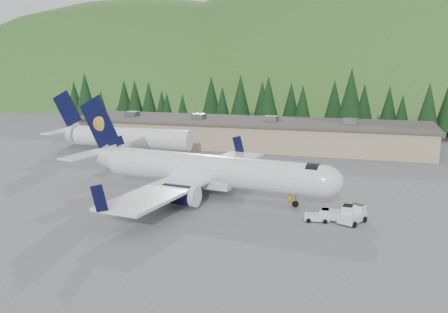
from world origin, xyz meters
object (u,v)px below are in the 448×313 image
second_airliner (117,136)px  baggage_tug_c (354,215)px  airliner (202,170)px  baggage_tug_a (319,216)px  baggage_tug_b (340,214)px  ramp_worker (290,197)px  terminal_building (246,133)px

second_airliner → baggage_tug_c: size_ratio=7.27×
airliner → baggage_tug_a: (15.26, -6.19, -2.64)m
airliner → baggage_tug_b: airliner is taller
second_airliner → ramp_worker: second_airliner is taller
baggage_tug_a → baggage_tug_c: (3.51, 0.72, 0.19)m
airliner → terminal_building: size_ratio=0.52×
second_airliner → baggage_tug_b: 49.52m
second_airliner → ramp_worker: (35.07, -22.62, -2.39)m
baggage_tug_b → baggage_tug_c: bearing=8.0°
airliner → baggage_tug_b: bearing=-9.6°
baggage_tug_a → terminal_building: (-19.20, 44.04, 2.00)m
baggage_tug_b → airliner: bearing=168.4°
baggage_tug_a → airliner: bearing=150.6°
baggage_tug_b → second_airliner: bearing=152.5°
baggage_tug_b → ramp_worker: 7.75m
airliner → second_airliner: 32.35m
second_airliner → baggage_tug_a: (39.12, -28.04, -2.70)m
second_airliner → airliner: bearing=-42.5°
baggage_tug_c → terminal_building: bearing=53.1°
airliner → second_airliner: size_ratio=1.34×
baggage_tug_b → terminal_building: terminal_building is taller
baggage_tug_a → terminal_building: 48.09m
second_airliner → ramp_worker: size_ratio=14.76×
ramp_worker → baggage_tug_b: bearing=126.6°
baggage_tug_b → baggage_tug_c: (1.43, 0.05, -0.01)m
airliner → baggage_tug_c: size_ratio=9.75×
airliner → terminal_building: 38.06m
baggage_tug_c → baggage_tug_a: bearing=127.0°
airliner → ramp_worker: size_ratio=19.78×
airliner → baggage_tug_c: airliner is taller
baggage_tug_b → ramp_worker: bearing=148.3°
terminal_building → baggage_tug_a: bearing=-66.4°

